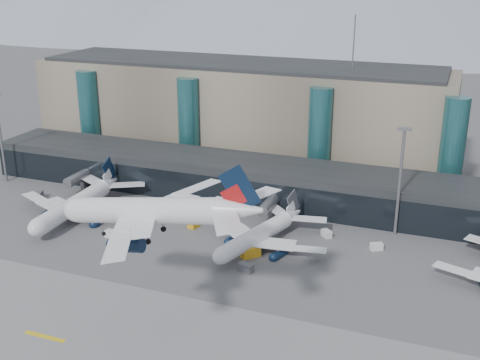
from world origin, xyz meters
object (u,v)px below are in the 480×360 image
(veh_a, at_px, (111,234))
(veh_f, at_px, (38,196))
(lightmast_left, at_px, (0,133))
(veh_h, at_px, (250,252))
(lightmast_mid, at_px, (400,176))
(jet_parked_left, at_px, (82,196))
(veh_g, at_px, (326,234))
(veh_b, at_px, (194,224))
(hero_jet, at_px, (165,205))
(jet_parked_mid, at_px, (265,227))
(veh_c, at_px, (246,268))
(veh_d, at_px, (376,247))

(veh_a, distance_m, veh_f, 33.82)
(lightmast_left, bearing_deg, veh_h, -13.52)
(lightmast_mid, relative_size, jet_parked_left, 0.67)
(veh_g, bearing_deg, veh_b, -121.71)
(hero_jet, bearing_deg, jet_parked_mid, 85.35)
(veh_f, bearing_deg, hero_jet, -143.91)
(jet_parked_left, height_order, veh_f, jet_parked_left)
(jet_parked_left, xyz_separation_m, veh_g, (60.60, 8.29, -3.87))
(jet_parked_left, relative_size, veh_g, 14.23)
(hero_jet, bearing_deg, veh_c, 81.27)
(lightmast_left, relative_size, jet_parked_mid, 0.77)
(veh_f, distance_m, veh_h, 65.20)
(jet_parked_left, bearing_deg, hero_jet, -132.27)
(lightmast_mid, bearing_deg, veh_d, -105.63)
(veh_c, xyz_separation_m, veh_d, (23.43, 19.53, -0.09))
(jet_parked_mid, relative_size, veh_a, 11.27)
(lightmast_mid, height_order, veh_f, lightmast_mid)
(veh_b, bearing_deg, veh_c, -117.71)
(veh_f, bearing_deg, lightmast_left, 44.94)
(veh_b, xyz_separation_m, veh_f, (-46.47, 1.33, 0.19))
(veh_c, bearing_deg, lightmast_left, 179.44)
(veh_d, relative_size, veh_g, 1.02)
(lightmast_mid, height_order, veh_h, lightmast_mid)
(lightmast_left, distance_m, veh_g, 96.47)
(lightmast_mid, relative_size, veh_h, 6.27)
(jet_parked_left, xyz_separation_m, veh_b, (29.79, 2.23, -3.80))
(veh_a, bearing_deg, veh_b, 47.21)
(veh_b, bearing_deg, veh_f, 100.83)
(hero_jet, height_order, veh_a, hero_jet)
(lightmast_left, relative_size, veh_c, 8.20)
(jet_parked_mid, bearing_deg, veh_c, -160.43)
(veh_c, distance_m, veh_h, 6.76)
(lightmast_mid, height_order, jet_parked_left, lightmast_mid)
(hero_jet, xyz_separation_m, veh_f, (-61.54, 43.06, -22.76))
(veh_a, xyz_separation_m, veh_d, (57.97, 15.24, -0.05))
(lightmast_mid, relative_size, veh_b, 8.63)
(veh_b, height_order, veh_h, veh_h)
(lightmast_left, bearing_deg, veh_d, -3.68)
(hero_jet, height_order, veh_c, hero_jet)
(veh_b, xyz_separation_m, veh_g, (30.80, 6.06, -0.07))
(jet_parked_mid, distance_m, veh_c, 14.10)
(veh_d, bearing_deg, jet_parked_left, 156.17)
(jet_parked_mid, bearing_deg, veh_b, 99.38)
(veh_b, bearing_deg, veh_g, -66.39)
(veh_h, bearing_deg, veh_a, 137.67)
(lightmast_left, bearing_deg, jet_parked_mid, -8.69)
(veh_c, relative_size, veh_f, 0.84)
(veh_d, bearing_deg, lightmast_left, 148.10)
(veh_h, bearing_deg, veh_c, -124.48)
(veh_h, bearing_deg, jet_parked_mid, 37.44)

